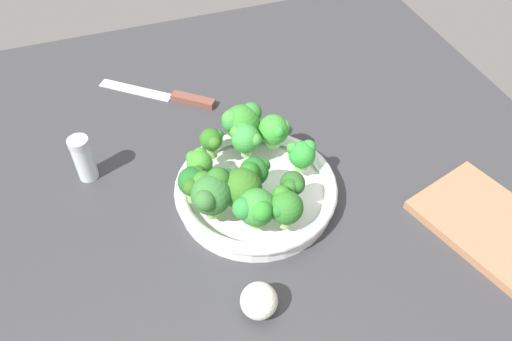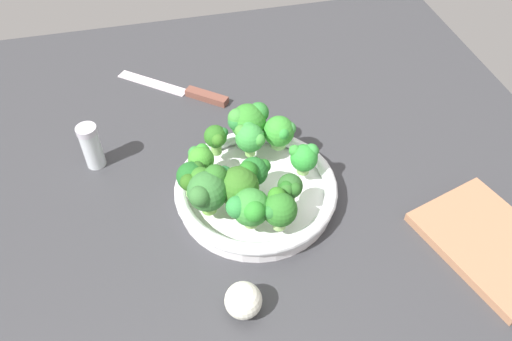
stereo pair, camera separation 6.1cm
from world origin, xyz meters
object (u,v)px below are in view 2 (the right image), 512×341
(broccoli_floret_10, at_px, (201,158))
(broccoli_floret_11, at_px, (216,138))
(broccoli_floret_3, at_px, (254,171))
(broccoli_floret_8, at_px, (304,157))
(broccoli_floret_0, at_px, (279,209))
(garlic_bulb, at_px, (243,300))
(bowl, at_px, (256,190))
(broccoli_floret_4, at_px, (191,178))
(broccoli_floret_1, at_px, (290,188))
(broccoli_floret_2, at_px, (247,120))
(cutting_board, at_px, (491,244))
(knife, at_px, (185,92))
(broccoli_floret_12, at_px, (207,189))
(broccoli_floret_6, at_px, (239,185))
(broccoli_floret_7, at_px, (250,137))
(broccoli_floret_5, at_px, (280,132))
(broccoli_floret_9, at_px, (249,208))
(pepper_shaker, at_px, (91,146))

(broccoli_floret_10, relative_size, broccoli_floret_11, 0.98)
(broccoli_floret_3, xyz_separation_m, broccoli_floret_8, (-0.01, 0.09, -0.00))
(broccoli_floret_0, distance_m, broccoli_floret_10, 0.17)
(broccoli_floret_3, distance_m, broccoli_floret_11, 0.10)
(garlic_bulb, bearing_deg, bowl, 161.78)
(broccoli_floret_3, distance_m, broccoli_floret_4, 0.10)
(broccoli_floret_1, bearing_deg, broccoli_floret_2, -169.97)
(broccoli_floret_4, relative_size, cutting_board, 0.29)
(broccoli_floret_0, xyz_separation_m, broccoli_floret_3, (-0.10, -0.02, -0.01))
(broccoli_floret_0, bearing_deg, broccoli_floret_11, -160.87)
(broccoli_floret_10, relative_size, knife, 0.26)
(broccoli_floret_11, xyz_separation_m, broccoli_floret_12, (0.12, -0.04, 0.01))
(broccoli_floret_11, distance_m, cutting_board, 0.49)
(broccoli_floret_3, distance_m, broccoli_floret_12, 0.09)
(broccoli_floret_6, xyz_separation_m, broccoli_floret_7, (-0.11, 0.04, -0.00))
(broccoli_floret_12, relative_size, cutting_board, 0.35)
(broccoli_floret_3, bearing_deg, garlic_bulb, -17.26)
(broccoli_floret_5, bearing_deg, broccoli_floret_7, -84.20)
(broccoli_floret_1, bearing_deg, cutting_board, 67.02)
(broccoli_floret_3, distance_m, broccoli_floret_9, 0.09)
(broccoli_floret_1, distance_m, broccoli_floret_4, 0.16)
(broccoli_floret_7, relative_size, broccoli_floret_9, 0.92)
(broccoli_floret_1, bearing_deg, broccoli_floret_4, -111.12)
(broccoli_floret_0, bearing_deg, knife, -167.68)
(broccoli_floret_7, bearing_deg, broccoli_floret_6, -21.47)
(broccoli_floret_4, height_order, broccoli_floret_8, broccoli_floret_4)
(broccoli_floret_6, bearing_deg, broccoli_floret_1, 71.84)
(broccoli_floret_2, distance_m, broccoli_floret_6, 0.15)
(broccoli_floret_4, relative_size, knife, 0.30)
(bowl, height_order, garlic_bulb, garlic_bulb)
(broccoli_floret_7, height_order, pepper_shaker, broccoli_floret_7)
(broccoli_floret_3, xyz_separation_m, broccoli_floret_9, (0.08, -0.03, 0.01))
(broccoli_floret_4, xyz_separation_m, broccoli_floret_12, (0.04, 0.02, 0.01))
(broccoli_floret_4, xyz_separation_m, broccoli_floret_8, (-0.01, 0.20, -0.01))
(broccoli_floret_9, xyz_separation_m, broccoli_floret_11, (-0.17, -0.02, -0.00))
(broccoli_floret_0, distance_m, broccoli_floret_8, 0.13)
(knife, relative_size, pepper_shaker, 2.44)
(broccoli_floret_1, distance_m, knife, 0.41)
(broccoli_floret_0, distance_m, broccoli_floret_7, 0.17)
(broccoli_floret_9, relative_size, broccoli_floret_11, 1.18)
(broccoli_floret_0, distance_m, broccoli_floret_11, 0.20)
(pepper_shaker, bearing_deg, bowl, 60.72)
(cutting_board, height_order, pepper_shaker, pepper_shaker)
(broccoli_floret_5, height_order, broccoli_floret_11, broccoli_floret_5)
(bowl, xyz_separation_m, broccoli_floret_11, (-0.09, -0.05, 0.06))
(broccoli_floret_5, height_order, cutting_board, broccoli_floret_5)
(broccoli_floret_5, height_order, garlic_bulb, broccoli_floret_5)
(broccoli_floret_4, relative_size, broccoli_floret_9, 0.95)
(broccoli_floret_8, xyz_separation_m, broccoli_floret_10, (-0.04, -0.17, 0.00))
(broccoli_floret_7, relative_size, knife, 0.29)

